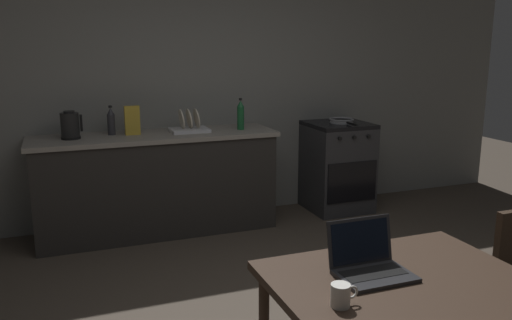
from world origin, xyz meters
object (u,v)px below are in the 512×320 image
cereal_box (132,120)px  dish_rack (189,127)px  laptop (370,264)px  bottle (241,115)px  coffee_mug (341,295)px  bottle_b (111,121)px  frying_pan (342,121)px  stove_oven (337,166)px  electric_kettle (70,126)px  dining_table (402,296)px

cereal_box → dish_rack: cereal_box is taller
dish_rack → laptop: bearing=-87.9°
bottle → coffee_mug: (-0.64, -2.98, -0.28)m
bottle → bottle_b: 1.16m
bottle_b → frying_pan: bearing=-2.8°
bottle → dish_rack: size_ratio=0.86×
bottle → coffee_mug: 3.06m
stove_oven → bottle: size_ratio=3.12×
stove_oven → bottle: bottle is taller
bottle → laptop: bearing=-97.7°
coffee_mug → bottle_b: bottle_b is taller
dish_rack → bottle_b: bearing=173.3°
laptop → bottle_b: (-0.78, 2.90, 0.27)m
stove_oven → electric_kettle: bearing=179.9°
electric_kettle → frying_pan: electric_kettle is taller
dining_table → bottle_b: bottle_b is taller
bottle → dining_table: bearing=-95.4°
electric_kettle → bottle_b: 0.35m
coffee_mug → cereal_box: cereal_box is taller
cereal_box → coffee_mug: bearing=-83.5°
dish_rack → frying_pan: bearing=-1.0°
dining_table → bottle_b: 3.16m
electric_kettle → frying_pan: size_ratio=0.56×
laptop → frying_pan: size_ratio=0.76×
frying_pan → cereal_box: bearing=178.7°
bottle → bottle_b: bottle is taller
electric_kettle → coffee_mug: (0.86, -3.03, -0.26)m
cereal_box → stove_oven: bearing=-0.6°
coffee_mug → cereal_box: bearing=96.5°
coffee_mug → bottle_b: 3.17m
bottle → stove_oven: bearing=2.5°
dish_rack → coffee_mug: bearing=-93.0°
laptop → electric_kettle: size_ratio=1.35×
electric_kettle → dish_rack: bearing=-0.0°
laptop → bottle: bottle is taller
frying_pan → electric_kettle: bearing=179.4°
cereal_box → dish_rack: size_ratio=0.75×
frying_pan → dish_rack: dish_rack is taller
frying_pan → stove_oven: bearing=125.8°
dining_table → laptop: bearing=135.1°
dish_rack → bottle_b: bottle_b is taller
bottle → frying_pan: bottle is taller
stove_oven → cereal_box: size_ratio=3.58×
coffee_mug → dish_rack: 3.04m
dining_table → coffee_mug: (-0.36, -0.11, 0.12)m
laptop → coffee_mug: (-0.26, -0.21, -0.00)m
dining_table → bottle: 2.92m
bottle_b → dining_table: bearing=-73.6°
electric_kettle → bottle_b: bearing=13.1°
stove_oven → dining_table: bearing=-114.6°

